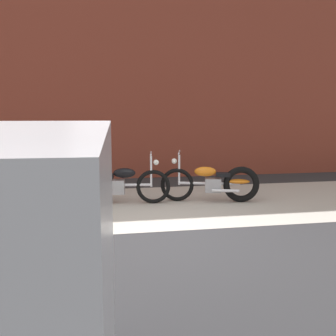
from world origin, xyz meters
name	(u,v)px	position (x,y,z in m)	size (l,w,h in m)	color
ground_plane	(159,232)	(0.00, 0.00, 0.00)	(80.00, 80.00, 0.00)	#2D2D30
sidewalk_slab	(145,205)	(0.00, 1.75, 0.00)	(36.00, 3.50, 0.01)	#B2ADA3
brick_building_wall	(128,61)	(0.00, 5.20, 3.19)	(36.00, 0.50, 6.38)	brown
motorcycle_black	(113,184)	(-0.62, 2.00, 0.40)	(2.00, 0.64, 1.03)	black
motorcycle_orange	(217,182)	(1.47, 1.79, 0.40)	(1.97, 0.75, 1.03)	black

